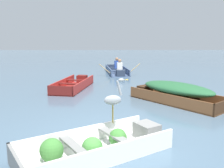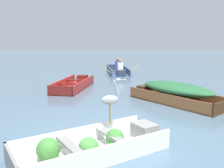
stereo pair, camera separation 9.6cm
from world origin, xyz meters
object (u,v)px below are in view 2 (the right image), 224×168
Objects in this scene: skiff_red_mid_moored at (75,85)px; heron_on_dinghy at (111,99)px; dinghy_white_foreground at (93,146)px; skiff_wooden_brown_near_moored at (176,91)px; rowboat_slate_blue_with_crew at (118,70)px.

heron_on_dinghy reaches higher than skiff_red_mid_moored.
skiff_red_mid_moored is (-1.20, 5.95, -0.03)m from dinghy_white_foreground.
skiff_wooden_brown_near_moored is 3.56× the size of heron_on_dinghy.
skiff_red_mid_moored is 0.92× the size of rowboat_slate_blue_with_crew.
skiff_wooden_brown_near_moored is 6.77m from rowboat_slate_blue_with_crew.
rowboat_slate_blue_with_crew reaches higher than dinghy_white_foreground.
heron_on_dinghy is at bearing 55.66° from dinghy_white_foreground.
rowboat_slate_blue_with_crew is at bearing 65.78° from skiff_red_mid_moored.
heron_on_dinghy is (-1.99, -3.11, 0.51)m from skiff_wooden_brown_near_moored.
skiff_red_mid_moored is 4.57m from rowboat_slate_blue_with_crew.
skiff_red_mid_moored is at bearing 145.50° from skiff_wooden_brown_near_moored.
dinghy_white_foreground reaches higher than skiff_red_mid_moored.
rowboat_slate_blue_with_crew is (-1.62, 6.57, -0.18)m from skiff_wooden_brown_near_moored.
rowboat_slate_blue_with_crew is at bearing 103.84° from skiff_wooden_brown_near_moored.
dinghy_white_foreground is 3.31× the size of heron_on_dinghy.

